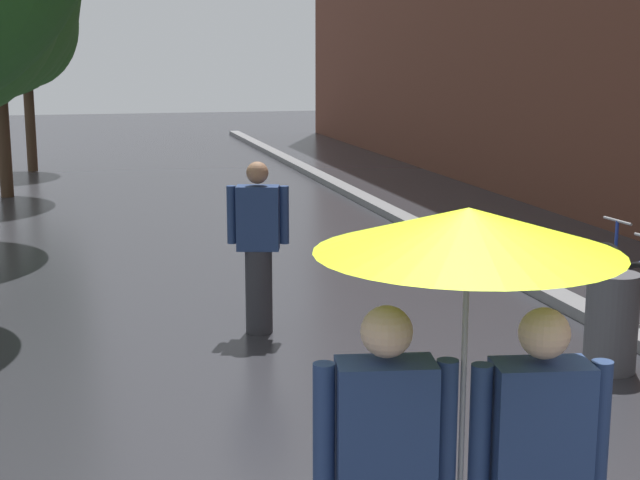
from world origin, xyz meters
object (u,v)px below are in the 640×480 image
Objects in this scene: litter_bin at (611,322)px; pedestrian_walking_midground at (258,247)px; couple_under_umbrella at (464,363)px; street_tree_4 at (24,24)px.

litter_bin is 0.51× the size of pedestrian_walking_midground.
couple_under_umbrella is 4.54m from litter_bin.
pedestrian_walking_midground is at bearing 145.64° from litter_bin.
couple_under_umbrella is at bearing -129.50° from litter_bin.
street_tree_4 is 2.29× the size of couple_under_umbrella.
litter_bin is at bearing -70.90° from street_tree_4.
street_tree_4 is 19.23m from couple_under_umbrella.
street_tree_4 is 2.85× the size of pedestrian_walking_midground.
couple_under_umbrella is at bearing -91.44° from pedestrian_walking_midground.
litter_bin is (5.38, -15.55, -2.87)m from street_tree_4.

